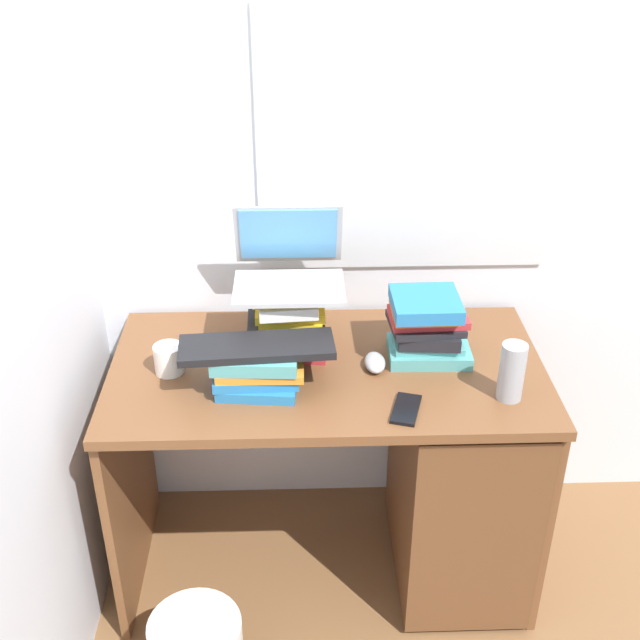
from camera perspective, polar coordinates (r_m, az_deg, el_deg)
ground_plane at (r=2.83m, az=0.43°, el=-16.67°), size 6.00×6.00×0.00m
wall_back at (r=2.45m, az=0.27°, el=11.97°), size 6.00×0.06×2.60m
wall_left at (r=2.19m, az=-19.42°, el=8.08°), size 0.05×6.00×2.60m
desk at (r=2.55m, az=7.72°, el=-10.17°), size 1.26×0.67×0.78m
book_stack_tall at (r=2.34m, az=-2.18°, el=-0.16°), size 0.25×0.19×0.21m
book_stack_keyboard_riser at (r=2.21m, az=-4.49°, el=-3.50°), size 0.25×0.18×0.12m
book_stack_side at (r=2.34m, az=7.62°, el=-0.48°), size 0.24×0.20×0.20m
laptop at (r=2.32m, az=-2.25°, el=3.93°), size 0.32×0.28×0.21m
keyboard at (r=2.17m, az=-4.53°, el=-1.93°), size 0.43×0.17×0.02m
computer_mouse at (r=2.31m, az=3.93°, el=-3.04°), size 0.06×0.10×0.04m
mug at (r=2.31m, az=-10.67°, el=-2.75°), size 0.12×0.08×0.09m
water_bottle at (r=2.21m, az=13.49°, el=-3.60°), size 0.07×0.07×0.17m
cell_phone at (r=2.15m, az=6.15°, el=-6.33°), size 0.10×0.15×0.01m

